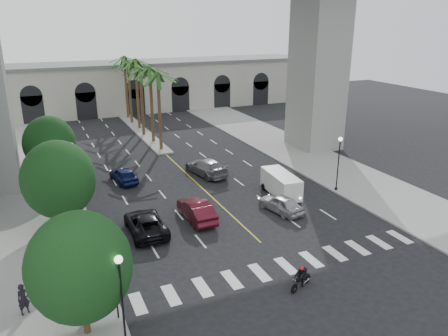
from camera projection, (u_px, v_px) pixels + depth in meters
ground at (275, 255)px, 30.40m from camera, size 140.00×140.00×0.00m
sidewalk_left at (35, 209)px, 37.57m from camera, size 8.00×100.00×0.15m
sidewalk_right at (323, 164)px, 49.10m from camera, size 8.00×100.00×0.15m
median at (142, 132)px, 63.20m from camera, size 2.00×24.00×0.20m
pier_building at (117, 87)px, 76.54m from camera, size 71.00×10.50×8.50m
palm_a at (158, 77)px, 51.64m from camera, size 3.20×3.20×10.30m
palm_b at (150, 71)px, 55.05m from camera, size 3.20×3.20×10.60m
palm_c at (140, 71)px, 58.54m from camera, size 3.20×3.20×10.10m
palm_d at (135, 63)px, 61.89m from camera, size 3.20×3.20×10.90m
palm_e at (128, 64)px, 65.40m from camera, size 3.20×3.20×10.40m
palm_f at (124, 60)px, 68.88m from camera, size 3.20×3.20×10.70m
street_tree_near at (80, 267)px, 21.50m from camera, size 5.20×5.20×6.89m
street_tree_mid at (59, 179)px, 32.68m from camera, size 5.44×5.44×7.21m
street_tree_far at (50, 144)px, 43.15m from camera, size 5.04×5.04×6.68m
lamp_post_left_near at (122, 295)px, 20.65m from camera, size 0.40×0.40×5.35m
lamp_post_left_far at (74, 166)px, 38.80m from camera, size 0.40×0.40×5.35m
lamp_post_right at (339, 159)px, 40.64m from camera, size 0.40×0.40×5.35m
traffic_signal_near at (115, 280)px, 23.08m from camera, size 0.25×0.18×3.65m
traffic_signal_far at (103, 246)px, 26.53m from camera, size 0.25×0.18×3.65m
motorcycle_rider at (302, 278)px, 26.57m from camera, size 1.93×0.97×1.50m
car_a at (281, 204)px, 37.03m from camera, size 2.63×4.65×1.49m
car_b at (197, 210)px, 35.56m from camera, size 1.85×5.14×1.69m
car_c at (146, 223)px, 33.38m from camera, size 2.67×5.66×1.56m
car_d at (206, 167)px, 45.82m from camera, size 3.48×6.25×1.71m
car_e at (124, 175)px, 43.76m from camera, size 2.46×4.71×1.53m
cargo_van at (281, 184)px, 40.17m from camera, size 2.45×5.26×2.18m
pedestrian_a at (24, 299)px, 23.90m from camera, size 0.79×0.67×1.83m
pedestrian_b at (58, 262)px, 27.72m from camera, size 0.92×0.81×1.60m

